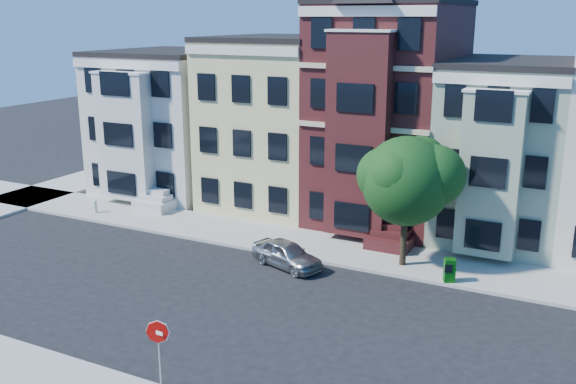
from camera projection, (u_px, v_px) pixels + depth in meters
The scene contains 11 objects.
ground at pixel (268, 316), 25.23m from camera, with size 120.00×120.00×0.00m, color black.
far_sidewalk at pixel (344, 251), 32.10m from camera, with size 60.00×4.00×0.15m, color #9E9B93.
house_white at pixel (174, 123), 43.05m from camera, with size 8.00×9.00×9.00m, color silver.
house_yellow at pixel (280, 124), 39.44m from camera, with size 7.00×9.00×10.00m, color beige.
house_brown at pixel (389, 116), 36.14m from camera, with size 7.00×9.00×12.00m, color #3F1516.
house_green at pixel (507, 152), 33.71m from camera, with size 6.00×9.00×9.00m, color gray.
street_tree at pixel (406, 187), 29.11m from camera, with size 6.47×6.47×7.53m, color #164B15, non-canonical shape.
parked_car at pixel (287, 254), 30.07m from camera, with size 1.50×3.72×1.27m, color #95979B.
newspaper_box at pixel (449, 270), 28.03m from camera, with size 0.47×0.42×1.05m, color #0B510D.
fire_hydrant at pixel (96, 208), 38.02m from camera, with size 0.21×0.21×0.60m, color beige.
stop_sign at pixel (159, 353), 19.45m from camera, with size 0.76×0.11×2.78m, color #B60704, non-canonical shape.
Camera 1 is at (11.10, -20.22, 11.37)m, focal length 40.00 mm.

